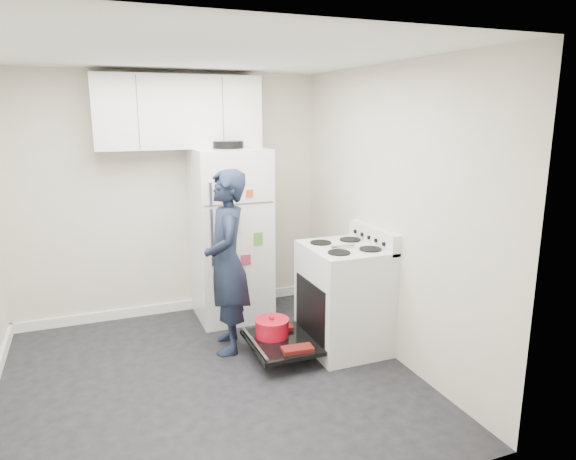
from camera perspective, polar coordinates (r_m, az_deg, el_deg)
name	(u,v)px	position (r m, az deg, el deg)	size (l,w,h in m)	color
room	(200,234)	(3.92, -9.77, -0.40)	(3.21, 3.21, 2.51)	black
electric_range	(342,298)	(4.67, 6.07, -7.57)	(0.66, 0.76, 1.10)	silver
open_oven_door	(277,335)	(4.59, -1.22, -11.59)	(0.55, 0.70, 0.23)	black
refrigerator	(231,234)	(5.28, -6.40, -0.44)	(0.72, 0.74, 1.82)	white
upper_cabinets	(179,112)	(5.22, -12.07, 12.68)	(1.60, 0.33, 0.70)	silver
person	(227,262)	(4.55, -6.81, -3.56)	(0.59, 0.39, 1.63)	#171F34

